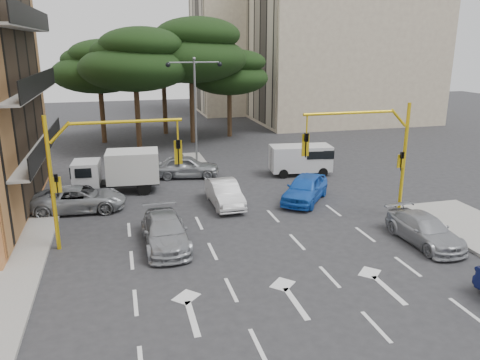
# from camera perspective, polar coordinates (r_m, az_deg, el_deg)

# --- Properties ---
(ground) EXTENTS (120.00, 120.00, 0.00)m
(ground) POSITION_cam_1_polar(r_m,az_deg,el_deg) (21.41, 1.93, -8.10)
(ground) COLOR #28282B
(ground) RESTS_ON ground
(median_strip) EXTENTS (1.40, 6.00, 0.15)m
(median_strip) POSITION_cam_1_polar(r_m,az_deg,el_deg) (36.21, -5.29, 2.19)
(median_strip) COLOR gray
(median_strip) RESTS_ON ground
(apartment_beige_near) EXTENTS (20.20, 12.15, 18.70)m
(apartment_beige_near) POSITION_cam_1_polar(r_m,az_deg,el_deg) (56.77, 12.63, 16.40)
(apartment_beige_near) COLOR tan
(apartment_beige_near) RESTS_ON ground
(apartment_beige_far) EXTENTS (16.20, 12.15, 16.70)m
(apartment_beige_far) POSITION_cam_1_polar(r_m,az_deg,el_deg) (65.38, 1.92, 15.82)
(apartment_beige_far) COLOR tan
(apartment_beige_far) RESTS_ON ground
(pine_left_near) EXTENTS (9.15, 9.15, 10.23)m
(pine_left_near) POSITION_cam_1_polar(r_m,az_deg,el_deg) (40.69, -12.68, 14.14)
(pine_left_near) COLOR #382616
(pine_left_near) RESTS_ON ground
(pine_center) EXTENTS (9.98, 9.98, 11.16)m
(pine_center) POSITION_cam_1_polar(r_m,az_deg,el_deg) (43.16, -5.97, 15.46)
(pine_center) COLOR #382616
(pine_center) RESTS_ON ground
(pine_left_far) EXTENTS (8.32, 8.32, 9.30)m
(pine_left_far) POSITION_cam_1_polar(r_m,az_deg,el_deg) (44.70, -16.79, 13.12)
(pine_left_far) COLOR #382616
(pine_left_far) RESTS_ON ground
(pine_right) EXTENTS (7.49, 7.49, 8.37)m
(pine_right) POSITION_cam_1_polar(r_m,az_deg,el_deg) (45.97, -1.23, 12.99)
(pine_right) COLOR #382616
(pine_right) RESTS_ON ground
(pine_back) EXTENTS (9.15, 9.15, 10.23)m
(pine_back) POSITION_cam_1_polar(r_m,az_deg,el_deg) (47.88, -9.35, 14.57)
(pine_back) COLOR #382616
(pine_back) RESTS_ON ground
(signal_mast_right) EXTENTS (5.79, 0.37, 6.00)m
(signal_mast_right) POSITION_cam_1_polar(r_m,az_deg,el_deg) (24.62, 16.06, 4.03)
(signal_mast_right) COLOR gold
(signal_mast_right) RESTS_ON ground
(signal_mast_left) EXTENTS (5.79, 0.37, 6.00)m
(signal_mast_left) POSITION_cam_1_polar(r_m,az_deg,el_deg) (21.29, -17.43, 2.07)
(signal_mast_left) COLOR gold
(signal_mast_left) RESTS_ON ground
(street_lamp_center) EXTENTS (4.16, 0.36, 7.77)m
(street_lamp_center) POSITION_cam_1_polar(r_m,az_deg,el_deg) (35.30, -5.52, 10.64)
(street_lamp_center) COLOR slate
(street_lamp_center) RESTS_ON median_strip
(car_white_hatch) EXTENTS (1.56, 4.29, 1.40)m
(car_white_hatch) POSITION_cam_1_polar(r_m,az_deg,el_deg) (26.48, -1.91, -1.63)
(car_white_hatch) COLOR silver
(car_white_hatch) RESTS_ON ground
(car_blue_compact) EXTENTS (4.27, 4.69, 1.55)m
(car_blue_compact) POSITION_cam_1_polar(r_m,az_deg,el_deg) (27.40, 7.95, -1.01)
(car_blue_compact) COLOR blue
(car_blue_compact) RESTS_ON ground
(car_silver_wagon) EXTENTS (2.01, 4.79, 1.38)m
(car_silver_wagon) POSITION_cam_1_polar(r_m,az_deg,el_deg) (21.51, -9.13, -6.19)
(car_silver_wagon) COLOR #94969B
(car_silver_wagon) RESTS_ON ground
(car_silver_cross_a) EXTENTS (5.10, 2.57, 1.38)m
(car_silver_cross_a) POSITION_cam_1_polar(r_m,az_deg,el_deg) (27.04, -19.00, -2.18)
(car_silver_cross_a) COLOR #919498
(car_silver_cross_a) RESTS_ON ground
(car_silver_cross_b) EXTENTS (4.76, 2.63, 1.53)m
(car_silver_cross_b) POSITION_cam_1_polar(r_m,az_deg,el_deg) (32.25, -6.60, 1.66)
(car_silver_cross_b) COLOR #989B9F
(car_silver_cross_b) RESTS_ON ground
(car_silver_parked) EXTENTS (1.90, 4.49, 1.29)m
(car_silver_parked) POSITION_cam_1_polar(r_m,az_deg,el_deg) (23.13, 21.58, -5.67)
(car_silver_parked) COLOR #9C9DA3
(car_silver_parked) RESTS_ON ground
(van_white) EXTENTS (4.37, 2.36, 2.09)m
(van_white) POSITION_cam_1_polar(r_m,az_deg,el_deg) (33.00, 7.37, 2.47)
(van_white) COLOR silver
(van_white) RESTS_ON ground
(box_truck_a) EXTENTS (5.35, 2.54, 2.56)m
(box_truck_a) POSITION_cam_1_polar(r_m,az_deg,el_deg) (29.66, -14.70, 0.96)
(box_truck_a) COLOR silver
(box_truck_a) RESTS_ON ground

